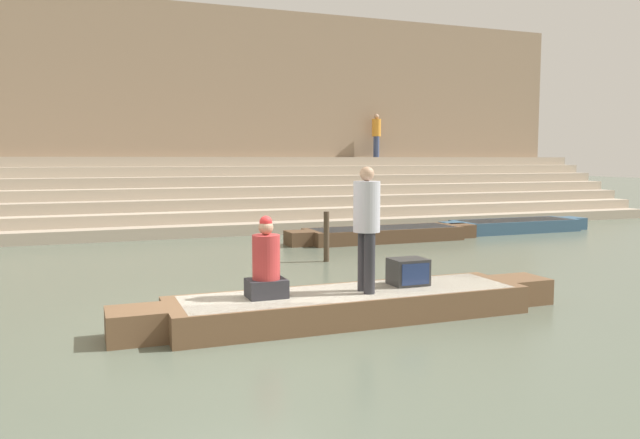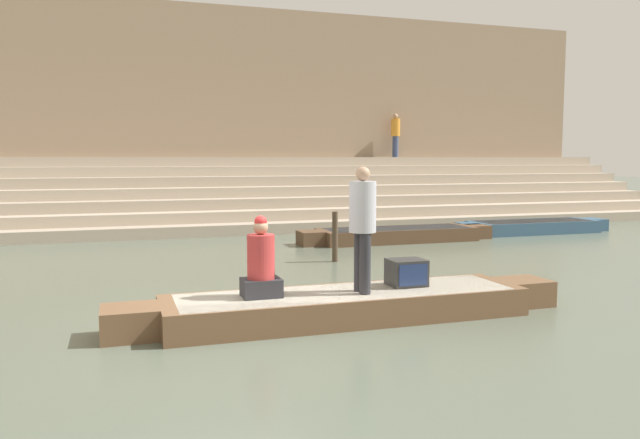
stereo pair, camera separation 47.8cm
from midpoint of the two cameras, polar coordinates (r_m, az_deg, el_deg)
The scene contains 11 objects.
ground_plane at distance 8.47m, azimuth -6.32°, elevation -9.76°, with size 120.00×120.00×0.00m, color #566051.
ghat_steps at distance 20.92m, azimuth -13.58°, elevation 1.54°, with size 36.00×4.93×2.30m.
back_wall at distance 23.27m, azimuth -14.23°, elevation 9.30°, with size 34.20×1.28×7.68m.
rowboat_main at distance 8.79m, azimuth 4.02°, elevation -7.76°, with size 6.51×1.38×0.39m.
person_standing at distance 8.56m, azimuth 5.51°, elevation -0.12°, with size 0.37×0.37×1.74m.
person_rowing at distance 8.36m, azimuth -3.78°, elevation -4.17°, with size 0.52×0.41×1.09m.
tv_set at distance 9.22m, azimuth 9.40°, elevation -4.81°, with size 0.52×0.45×0.39m.
moored_boat_shore at distance 17.05m, azimuth 7.85°, elevation -1.34°, with size 5.51×1.32×0.37m.
moored_boat_distant at distance 20.00m, azimuth 19.56°, elevation -0.59°, with size 5.03×1.32×0.37m.
mooring_post at distance 13.55m, azimuth 2.39°, elevation -1.58°, with size 0.12×0.12×1.10m, color #473828.
person_on_steps at distance 24.65m, azimuth 7.47°, elevation 7.92°, with size 0.35×0.35×1.67m.
Camera 2 is at (-1.43, -8.08, 2.23)m, focal length 35.00 mm.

